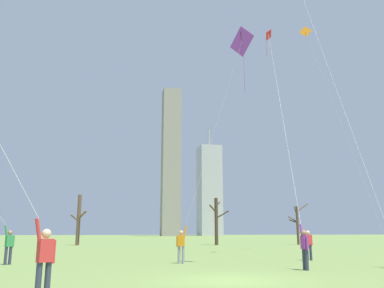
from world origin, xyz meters
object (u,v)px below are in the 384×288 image
kite_flyer_midfield_center_white (357,148)px  bystander_far_off_by_trees (309,244)px  kite_flyer_foreground_right_red (296,198)px  bare_tree_far_right_edge (297,223)px  bare_tree_leftmost (79,219)px  bare_tree_rightmost (216,220)px  distant_kite_high_overhead_orange (311,45)px  kite_flyer_midfield_left_purple (197,191)px

kite_flyer_midfield_center_white → bystander_far_off_by_trees: 6.00m
kite_flyer_foreground_right_red → bare_tree_far_right_edge: 33.27m
bystander_far_off_by_trees → bare_tree_leftmost: bearing=116.4°
kite_flyer_foreground_right_red → bare_tree_leftmost: bearing=110.0°
kite_flyer_foreground_right_red → bare_tree_rightmost: kite_flyer_foreground_right_red is taller
bystander_far_off_by_trees → bare_tree_leftmost: (-14.43, 29.10, 2.13)m
kite_flyer_foreground_right_red → bare_tree_far_right_edge: size_ratio=3.32×
bystander_far_off_by_trees → distant_kite_high_overhead_orange: size_ratio=0.08×
kite_flyer_foreground_right_red → bare_tree_rightmost: size_ratio=3.01×
distant_kite_high_overhead_orange → bare_tree_far_right_edge: (5.93, 16.69, -15.43)m
kite_flyer_foreground_right_red → bare_tree_rightmost: 30.76m
distant_kite_high_overhead_orange → bare_tree_leftmost: 32.30m
kite_flyer_foreground_right_red → bare_tree_rightmost: (4.36, 30.45, -0.11)m
bystander_far_off_by_trees → bare_tree_leftmost: 32.56m
distant_kite_high_overhead_orange → bystander_far_off_by_trees: bearing=-123.8°
bare_tree_far_right_edge → bare_tree_rightmost: bearing=176.8°
kite_flyer_foreground_right_red → kite_flyer_midfield_left_purple: kite_flyer_foreground_right_red is taller
bare_tree_leftmost → bystander_far_off_by_trees: bearing=-63.6°
kite_flyer_midfield_left_purple → bare_tree_rightmost: size_ratio=2.14×
kite_flyer_midfield_left_purple → bare_tree_far_right_edge: (18.84, 27.35, -0.95)m
bystander_far_off_by_trees → distant_kite_high_overhead_orange: (6.26, 9.36, 17.15)m
bystander_far_off_by_trees → distant_kite_high_overhead_orange: 20.52m
kite_flyer_midfield_left_purple → distant_kite_high_overhead_orange: (12.91, 10.66, 14.48)m
kite_flyer_midfield_center_white → bare_tree_rightmost: (0.58, 29.93, -2.77)m
kite_flyer_foreground_right_red → kite_flyer_midfield_center_white: (3.77, 0.52, 2.65)m
distant_kite_high_overhead_orange → bare_tree_rightmost: size_ratio=3.57×
kite_flyer_midfield_center_white → distant_kite_high_overhead_orange: size_ratio=1.10×
kite_flyer_foreground_right_red → bare_tree_rightmost: bearing=81.9°
bare_tree_rightmost → bare_tree_far_right_edge: bearing=-3.2°
distant_kite_high_overhead_orange → bare_tree_rightmost: bearing=104.2°
kite_flyer_foreground_right_red → bystander_far_off_by_trees: size_ratio=10.43×
kite_flyer_midfield_center_white → bare_tree_far_right_edge: (10.88, 29.35, -3.12)m
bystander_far_off_by_trees → bare_tree_leftmost: bare_tree_leftmost is taller
bystander_far_off_by_trees → distant_kite_high_overhead_orange: distant_kite_high_overhead_orange is taller
kite_flyer_midfield_left_purple → kite_flyer_foreground_right_red: bearing=-31.0°
kite_flyer_foreground_right_red → distant_kite_high_overhead_orange: size_ratio=0.84×
bare_tree_leftmost → bare_tree_far_right_edge: 26.80m
bare_tree_leftmost → bare_tree_far_right_edge: size_ratio=1.16×
kite_flyer_midfield_left_purple → kite_flyer_midfield_center_white: bearing=-14.1°
kite_flyer_foreground_right_red → bare_tree_leftmost: size_ratio=2.85×
kite_flyer_midfield_left_purple → kite_flyer_midfield_center_white: size_ratio=0.55×
bare_tree_far_right_edge → bare_tree_leftmost: bearing=173.5°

